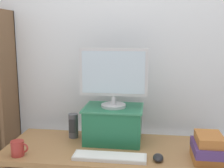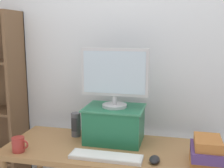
% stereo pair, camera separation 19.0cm
% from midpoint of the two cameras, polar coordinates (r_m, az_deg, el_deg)
% --- Properties ---
extents(back_wall, '(7.00, 0.08, 2.60)m').
position_cam_midpoint_polar(back_wall, '(2.29, 5.23, 4.59)').
color(back_wall, silver).
rests_on(back_wall, ground_plane).
extents(desk, '(1.49, 0.59, 0.75)m').
position_cam_midpoint_polar(desk, '(2.01, 2.89, -15.14)').
color(desk, '#9E7042').
rests_on(desk, ground_plane).
extents(riser_box, '(0.42, 0.32, 0.25)m').
position_cam_midpoint_polar(riser_box, '(2.05, 3.19, -7.99)').
color(riser_box, '#1E6642').
rests_on(riser_box, desk).
extents(computer_monitor, '(0.48, 0.18, 0.42)m').
position_cam_midpoint_polar(computer_monitor, '(1.96, 3.29, 1.70)').
color(computer_monitor, '#B7B7BA').
rests_on(computer_monitor, riser_box).
extents(keyboard, '(0.46, 0.12, 0.02)m').
position_cam_midpoint_polar(keyboard, '(1.81, 1.99, -14.61)').
color(keyboard, silver).
rests_on(keyboard, desk).
extents(computer_mouse, '(0.06, 0.10, 0.04)m').
position_cam_midpoint_polar(computer_mouse, '(1.79, 11.75, -14.86)').
color(computer_mouse, black).
rests_on(computer_mouse, desk).
extents(book_stack, '(0.20, 0.25, 0.17)m').
position_cam_midpoint_polar(book_stack, '(1.83, 21.73, -12.81)').
color(book_stack, '#AD662D').
rests_on(book_stack, desk).
extents(coffee_mug, '(0.11, 0.08, 0.10)m').
position_cam_midpoint_polar(coffee_mug, '(1.96, -15.78, -11.79)').
color(coffee_mug, '#9E2D28').
rests_on(coffee_mug, desk).
extents(desk_speaker, '(0.07, 0.08, 0.18)m').
position_cam_midpoint_polar(desk_speaker, '(2.15, -4.83, -8.25)').
color(desk_speaker, '#4C4C51').
rests_on(desk_speaker, desk).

